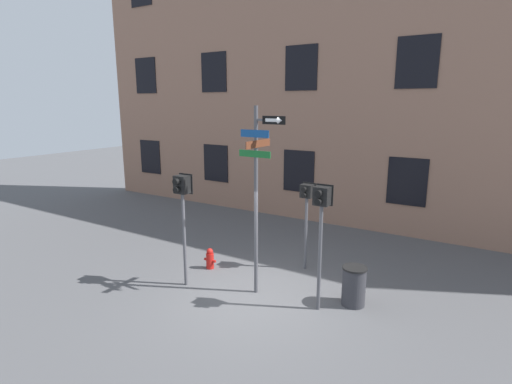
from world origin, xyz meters
The scene contains 8 objects.
ground_plane centered at (0.00, 0.00, 0.00)m, with size 60.00×60.00×0.00m, color #515154.
building_facade centered at (0.00, 6.77, 5.72)m, with size 24.00×0.63×11.45m.
street_sign_pole centered at (-0.06, 0.26, 2.64)m, with size 1.14×1.01×4.42m.
pedestrian_signal_left centered at (-1.82, -0.33, 2.24)m, with size 0.40×0.40×2.82m.
pedestrian_signal_right centered at (1.49, 0.28, 2.20)m, with size 0.38×0.40×2.81m.
pedestrian_signal_across centered at (0.30, 2.17, 1.88)m, with size 0.38×0.40×2.40m.
fire_hydrant centered at (-1.94, 0.80, 0.28)m, with size 0.37×0.21×0.58m.
trash_bin centered at (2.09, 0.90, 0.46)m, with size 0.56×0.56×0.91m.
Camera 1 is at (4.57, -7.31, 4.47)m, focal length 28.00 mm.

